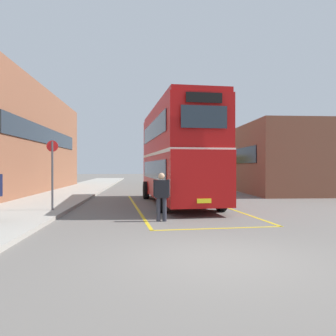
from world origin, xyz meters
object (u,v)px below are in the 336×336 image
single_deck_bus (184,169)px  pedestrian_boarding (161,194)px  double_decker_bus (177,153)px  bus_stop_sign (52,168)px

single_deck_bus → pedestrian_boarding: single_deck_bus is taller
pedestrian_boarding → double_decker_bus: bearing=78.8°
pedestrian_boarding → bus_stop_sign: bus_stop_sign is taller
double_decker_bus → bus_stop_sign: size_ratio=3.62×
double_decker_bus → bus_stop_sign: double_decker_bus is taller
pedestrian_boarding → bus_stop_sign: 4.83m
single_deck_bus → pedestrian_boarding: size_ratio=6.19×
double_decker_bus → pedestrian_boarding: double_decker_bus is taller
single_deck_bus → double_decker_bus: bearing=-97.5°
double_decker_bus → single_deck_bus: (2.75, 20.80, -0.87)m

